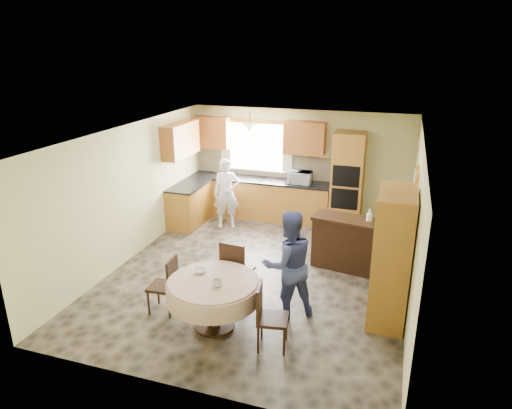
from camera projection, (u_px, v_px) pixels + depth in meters
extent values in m
cube|color=brown|center=(258.00, 273.00, 8.10)|extent=(5.00, 6.00, 0.01)
cube|color=white|center=(259.00, 134.00, 7.26)|extent=(5.00, 6.00, 0.01)
cube|color=#C4C17D|center=(299.00, 165.00, 10.37)|extent=(5.00, 0.02, 2.50)
cube|color=#C4C17D|center=(175.00, 296.00, 4.99)|extent=(5.00, 0.02, 2.50)
cube|color=#C4C17D|center=(130.00, 193.00, 8.41)|extent=(0.02, 6.00, 2.50)
cube|color=#C4C17D|center=(414.00, 225.00, 6.95)|extent=(0.02, 6.00, 2.50)
cube|color=white|center=(257.00, 147.00, 10.53)|extent=(1.40, 0.03, 1.10)
cube|color=white|center=(226.00, 143.00, 10.69)|extent=(0.22, 0.02, 1.15)
cube|color=white|center=(288.00, 147.00, 10.25)|extent=(0.22, 0.02, 1.15)
cube|color=#C98235|center=(259.00, 199.00, 10.62)|extent=(3.30, 0.60, 0.88)
cube|color=black|center=(259.00, 180.00, 10.47)|extent=(3.30, 0.64, 0.04)
cube|color=#C98235|center=(190.00, 205.00, 10.21)|extent=(0.60, 1.20, 0.88)
cube|color=black|center=(189.00, 185.00, 10.05)|extent=(0.64, 1.20, 0.04)
cube|color=beige|center=(263.00, 165.00, 10.63)|extent=(3.30, 0.02, 0.55)
cube|color=#B36A2C|center=(212.00, 132.00, 10.60)|extent=(0.85, 0.33, 0.72)
cube|color=#B36A2C|center=(305.00, 138.00, 9.96)|extent=(0.90, 0.33, 0.72)
cube|color=#B36A2C|center=(180.00, 140.00, 9.76)|extent=(0.33, 1.20, 0.72)
cube|color=#C98235|center=(347.00, 181.00, 9.82)|extent=(0.66, 0.62, 2.12)
cube|color=black|center=(346.00, 176.00, 9.47)|extent=(0.56, 0.01, 0.45)
cube|color=black|center=(344.00, 199.00, 9.64)|extent=(0.56, 0.01, 0.45)
cone|color=beige|center=(250.00, 128.00, 9.92)|extent=(0.36, 0.36, 0.18)
cube|color=#321E0D|center=(348.00, 245.00, 8.16)|extent=(1.33, 0.73, 0.90)
cube|color=black|center=(390.00, 255.00, 8.23)|extent=(0.39, 0.30, 0.49)
cube|color=#C98235|center=(392.00, 257.00, 6.51)|extent=(0.51, 1.03, 1.96)
cylinder|color=#321E0D|center=(214.00, 306.00, 6.47)|extent=(0.19, 0.19, 0.68)
cylinder|color=#321E0D|center=(215.00, 325.00, 6.58)|extent=(0.58, 0.58, 0.04)
cylinder|color=beige|center=(213.00, 282.00, 6.34)|extent=(1.25, 1.25, 0.05)
cylinder|color=beige|center=(213.00, 291.00, 6.39)|extent=(1.31, 1.31, 0.27)
cube|color=#321E0D|center=(163.00, 286.00, 6.84)|extent=(0.41, 0.41, 0.05)
cube|color=#321E0D|center=(172.00, 273.00, 6.72)|extent=(0.06, 0.37, 0.46)
cylinder|color=#321E0D|center=(148.00, 303.00, 6.81)|extent=(0.03, 0.03, 0.40)
cylinder|color=#321E0D|center=(168.00, 307.00, 6.72)|extent=(0.03, 0.03, 0.40)
cylinder|color=#321E0D|center=(159.00, 292.00, 7.11)|extent=(0.03, 0.03, 0.40)
cylinder|color=#321E0D|center=(178.00, 295.00, 7.01)|extent=(0.03, 0.03, 0.40)
cube|color=#321E0D|center=(238.00, 271.00, 7.21)|extent=(0.47, 0.47, 0.05)
cube|color=#321E0D|center=(232.00, 260.00, 6.94)|extent=(0.42, 0.08, 0.52)
cylinder|color=#321E0D|center=(223.00, 288.00, 7.17)|extent=(0.04, 0.04, 0.45)
cylinder|color=#321E0D|center=(245.00, 292.00, 7.06)|extent=(0.04, 0.04, 0.45)
cylinder|color=#321E0D|center=(231.00, 277.00, 7.51)|extent=(0.04, 0.04, 0.45)
cylinder|color=#321E0D|center=(253.00, 280.00, 7.40)|extent=(0.04, 0.04, 0.45)
cube|color=#321E0D|center=(273.00, 319.00, 6.01)|extent=(0.46, 0.46, 0.05)
cube|color=#321E0D|center=(259.00, 301.00, 5.95)|extent=(0.10, 0.38, 0.47)
cylinder|color=#321E0D|center=(257.00, 338.00, 5.98)|extent=(0.03, 0.03, 0.41)
cylinder|color=#321E0D|center=(282.00, 343.00, 5.88)|extent=(0.03, 0.03, 0.41)
cylinder|color=#321E0D|center=(264.00, 324.00, 6.29)|extent=(0.03, 0.03, 0.41)
cylinder|color=#321E0D|center=(288.00, 329.00, 6.19)|extent=(0.03, 0.03, 0.41)
cube|color=gold|center=(416.00, 185.00, 7.26)|extent=(0.05, 0.64, 0.53)
cube|color=#ACC0C9|center=(414.00, 185.00, 7.27)|extent=(0.01, 0.53, 0.42)
imported|color=silver|center=(300.00, 177.00, 10.08)|extent=(0.51, 0.36, 0.28)
imported|color=silver|center=(226.00, 193.00, 9.95)|extent=(0.66, 0.55, 1.53)
imported|color=#3A427F|center=(288.00, 264.00, 6.63)|extent=(1.02, 0.98, 1.65)
imported|color=#B2B2B2|center=(337.00, 219.00, 8.07)|extent=(0.23, 0.23, 0.05)
imported|color=silver|center=(369.00, 217.00, 7.87)|extent=(0.14, 0.14, 0.27)
imported|color=#B2B2B2|center=(217.00, 283.00, 6.16)|extent=(0.13, 0.13, 0.10)
imported|color=#B2B2B2|center=(201.00, 271.00, 6.54)|extent=(0.21, 0.21, 0.06)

